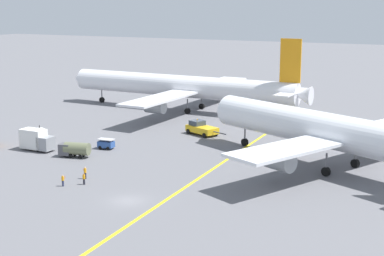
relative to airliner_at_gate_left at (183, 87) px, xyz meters
name	(u,v)px	position (x,y,z in m)	size (l,w,h in m)	color
ground_plane	(128,201)	(22.59, -57.82, -5.44)	(600.00, 600.00, 0.00)	slate
taxiway_stripe	(192,183)	(26.39, -47.82, -5.43)	(0.50, 120.00, 0.01)	yellow
airliner_at_gate_left	(183,87)	(0.00, 0.00, 0.00)	(60.73, 48.66, 16.91)	silver
airliner_being_pushed	(328,131)	(40.87, -32.27, 0.12)	(45.12, 38.18, 16.98)	white
pushback_tug	(201,128)	(14.60, -20.46, -4.26)	(9.33, 5.12, 2.79)	gold
gse_fuel_bowser_stubby	(74,149)	(3.67, -44.09, -4.10)	(5.20, 2.93, 2.40)	#666B4C
gse_baggage_cart_near_cluster	(106,144)	(5.12, -37.46, -4.58)	(2.87, 1.83, 1.71)	#2D5199
gse_catering_truck_tall	(37,140)	(-4.57, -43.34, -3.68)	(5.87, 2.47, 3.50)	gray
gse_gpu_cart_small	(41,132)	(-11.23, -34.81, -4.64)	(2.61, 2.42, 1.90)	silver
ground_crew_ramp_agent_by_cones	(84,179)	(13.74, -54.93, -4.63)	(0.36, 0.36, 1.57)	black
ground_crew_wing_walker_right	(63,180)	(11.68, -56.78, -4.63)	(0.37, 0.46, 1.57)	#2D3351
ground_crew_marshaller_foreground	(85,173)	(12.30, -52.73, -4.54)	(0.50, 0.36, 1.71)	black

